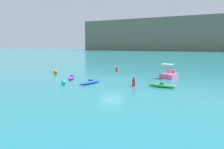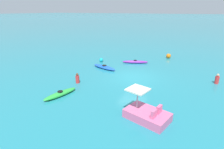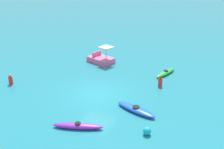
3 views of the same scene
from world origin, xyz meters
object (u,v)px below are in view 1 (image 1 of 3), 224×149
Objects in this scene: person_by_kayaks at (117,69)px; kayak_blue at (90,82)px; buoy_orange at (56,72)px; kayak_purple at (72,77)px; kayak_green at (162,86)px; buoy_cyan at (64,82)px; pedal_boat_pink at (169,75)px; person_near_shore at (134,82)px.

kayak_blue is at bearing -85.50° from person_by_kayaks.
person_by_kayaks reaches higher than buoy_orange.
kayak_blue is at bearing -32.60° from kayak_purple.
kayak_blue is at bearing -177.02° from kayak_green.
buoy_orange is at bearing 145.76° from kayak_blue.
buoy_orange is (-7.60, 5.17, 0.13)m from kayak_blue.
buoy_cyan is at bearing -70.45° from kayak_purple.
kayak_purple is at bearing 170.07° from kayak_green.
kayak_green is 15.37m from buoy_orange.
kayak_green is 1.02× the size of pedal_boat_pink.
pedal_boat_pink is at bearing 44.31° from kayak_blue.
buoy_cyan is at bearing -167.71° from kayak_green.
buoy_cyan is at bearing -166.52° from person_near_shore.
buoy_cyan is at bearing -137.07° from pedal_boat_pink.
person_by_kayaks reaches higher than kayak_green.
kayak_purple is (-3.42, 2.19, -0.00)m from kayak_blue.
pedal_boat_pink is 3.05× the size of person_by_kayaks.
person_by_kayaks is at bearing 154.67° from pedal_boat_pink.
person_near_shore is at bearing -23.35° from buoy_orange.
buoy_cyan is at bearing -95.94° from person_by_kayaks.
kayak_blue is 4.06m from kayak_purple.
pedal_boat_pink reaches higher than kayak_green.
kayak_purple is at bearing -107.51° from person_by_kayaks.
kayak_blue is 5.25× the size of buoy_orange.
kayak_purple is at bearing 109.55° from buoy_cyan.
pedal_boat_pink is at bearing 70.18° from person_near_shore.
person_near_shore is at bearing -63.17° from person_by_kayaks.
pedal_boat_pink is 12.30m from buoy_cyan.
pedal_boat_pink is 4.56× the size of buoy_orange.
buoy_cyan is (-9.01, -8.38, -0.10)m from pedal_boat_pink.
kayak_green is (7.00, 0.36, -0.00)m from kayak_blue.
buoy_cyan is 8.75m from buoy_orange.
person_by_kayaks is (-7.82, 10.07, 0.22)m from kayak_green.
buoy_orange is (-14.60, 4.81, 0.13)m from kayak_green.
person_by_kayaks is (-0.82, 10.44, 0.22)m from kayak_blue.
kayak_purple is at bearing -35.55° from buoy_orange.
kayak_purple is 1.07× the size of kayak_green.
kayak_blue is 10.47m from person_by_kayaks.
buoy_orange is at bearing 161.78° from kayak_green.
buoy_cyan is (-9.08, -1.98, 0.07)m from kayak_green.
kayak_green is at bearing 9.15° from person_near_shore.
person_near_shore is (-2.45, -6.81, 0.05)m from pedal_boat_pink.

